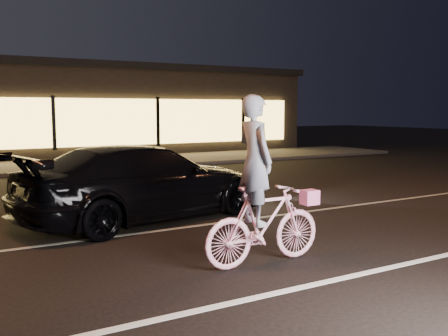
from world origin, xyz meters
TOP-DOWN VIEW (x-y plane):
  - ground at (0.00, 0.00)m, footprint 90.00×90.00m
  - lane_stripe_near at (0.00, -1.50)m, footprint 60.00×0.12m
  - lane_stripe_far at (0.00, 2.00)m, footprint 60.00×0.10m
  - sidewalk at (0.00, 13.00)m, footprint 30.00×4.00m
  - storefront at (0.00, 18.97)m, footprint 25.40×8.42m
  - cyclist at (-0.29, -0.50)m, footprint 1.85×0.64m
  - sedan at (-0.64, 3.00)m, footprint 5.39×3.12m

SIDE VIEW (x-z plane):
  - ground at x=0.00m, z-range 0.00..0.00m
  - lane_stripe_near at x=0.00m, z-range 0.00..0.01m
  - lane_stripe_far at x=0.00m, z-range 0.00..0.01m
  - sidewalk at x=0.00m, z-range 0.00..0.12m
  - sedan at x=-0.64m, z-range 0.00..1.47m
  - cyclist at x=-0.29m, z-range -0.34..2.00m
  - storefront at x=0.00m, z-range 0.05..4.25m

